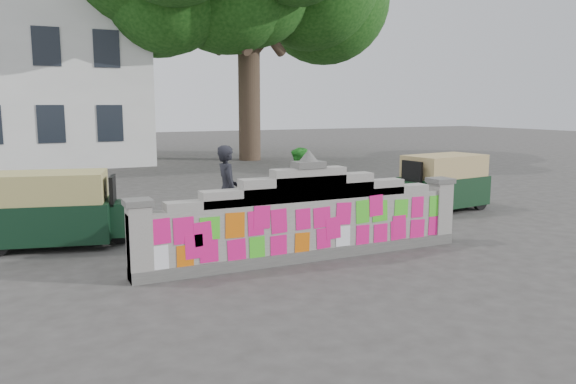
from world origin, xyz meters
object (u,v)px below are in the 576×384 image
object	(u,v)px
cyclist_rider	(228,203)
rickshaw_right	(442,182)
rickshaw_left	(54,209)
pedestrian	(302,190)
cyclist_bike	(228,221)

from	to	relation	value
cyclist_rider	rickshaw_right	distance (m)	6.55
rickshaw_right	cyclist_rider	bearing A→B (deg)	2.92
rickshaw_left	rickshaw_right	size ratio (longest dim) A/B	1.01
pedestrian	rickshaw_left	world-z (taller)	pedestrian
cyclist_rider	pedestrian	bearing A→B (deg)	-68.98
cyclist_bike	rickshaw_left	size ratio (longest dim) A/B	0.71
rickshaw_left	rickshaw_right	xyz separation A→B (m)	(9.55, -0.22, -0.00)
rickshaw_left	pedestrian	bearing A→B (deg)	4.49
cyclist_rider	rickshaw_left	xyz separation A→B (m)	(-3.12, 1.43, -0.11)
pedestrian	rickshaw_right	size ratio (longest dim) A/B	0.68
cyclist_bike	rickshaw_right	world-z (taller)	rickshaw_right
rickshaw_left	rickshaw_right	distance (m)	9.56
cyclist_bike	pedestrian	bearing A→B (deg)	-68.98
rickshaw_left	cyclist_bike	bearing A→B (deg)	-11.20
rickshaw_right	pedestrian	bearing A→B (deg)	-0.39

